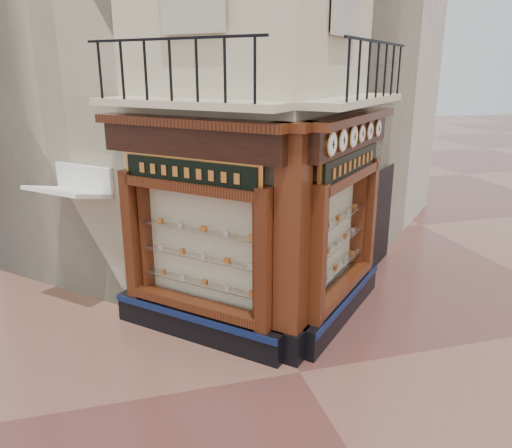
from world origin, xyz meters
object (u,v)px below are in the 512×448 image
object	(u,v)px
awning	(80,308)
clock_e	(369,131)
signboard_right	(351,163)
corner_pilaster	(292,250)
clock_c	(353,137)
signboard_left	(189,172)
clock_a	(331,144)
clock_d	(361,134)
clock_f	(378,128)
clock_b	(342,140)

from	to	relation	value
awning	clock_e	bearing A→B (deg)	-150.04
signboard_right	awning	bearing A→B (deg)	114.82
corner_pilaster	clock_e	world-z (taller)	corner_pilaster
clock_c	awning	distance (m)	6.45
signboard_left	signboard_right	world-z (taller)	signboard_right
clock_e	signboard_right	bearing A→B (deg)	169.86
corner_pilaster	clock_a	distance (m)	1.78
signboard_right	clock_d	bearing A→B (deg)	-38.59
corner_pilaster	clock_f	world-z (taller)	corner_pilaster
clock_b	clock_d	world-z (taller)	clock_b
clock_f	corner_pilaster	bearing A→B (deg)	171.66
clock_f	signboard_left	distance (m)	3.93
clock_b	clock_d	bearing A→B (deg)	0.00
corner_pilaster	signboard_right	world-z (taller)	corner_pilaster
corner_pilaster	signboard_left	bearing A→B (deg)	100.25
signboard_right	clock_a	bearing A→B (deg)	-175.25
clock_d	clock_a	bearing A→B (deg)	-180.00
corner_pilaster	clock_b	distance (m)	1.95
clock_d	clock_f	size ratio (longest dim) A/B	0.97
clock_e	clock_f	xyz separation A→B (m)	(0.39, 0.39, -0.00)
signboard_left	signboard_right	size ratio (longest dim) A/B	0.95
clock_c	signboard_right	size ratio (longest dim) A/B	0.18
clock_b	clock_c	bearing A→B (deg)	-0.00
awning	clock_f	bearing A→B (deg)	-145.55
corner_pilaster	clock_f	bearing A→B (deg)	-8.34
clock_b	clock_a	bearing A→B (deg)	180.00
clock_e	signboard_left	world-z (taller)	clock_e
clock_a	signboard_left	size ratio (longest dim) A/B	0.20
clock_f	clock_e	bearing A→B (deg)	-180.00
clock_a	clock_c	size ratio (longest dim) A/B	1.03
clock_f	clock_b	bearing A→B (deg)	-180.00
clock_e	clock_d	bearing A→B (deg)	-180.00
clock_a	signboard_left	xyz separation A→B (m)	(-2.06, 1.02, -0.52)
signboard_right	corner_pilaster	bearing A→B (deg)	169.75
clock_b	signboard_left	world-z (taller)	clock_b
clock_e	signboard_right	size ratio (longest dim) A/B	0.16
clock_b	clock_f	size ratio (longest dim) A/B	1.13
clock_a	signboard_right	size ratio (longest dim) A/B	0.19
clock_d	signboard_right	size ratio (longest dim) A/B	0.15
signboard_left	clock_f	bearing A→B (deg)	-123.98
clock_c	signboard_left	distance (m)	2.84
clock_f	clock_a	bearing A→B (deg)	-180.00
signboard_left	clock_c	bearing A→B (deg)	-141.13
corner_pilaster	awning	world-z (taller)	corner_pilaster
clock_c	clock_f	size ratio (longest dim) A/B	1.15
clock_a	signboard_left	distance (m)	2.36
clock_f	signboard_left	size ratio (longest dim) A/B	0.17
clock_e	awning	bearing A→B (deg)	119.96
clock_b	clock_e	size ratio (longest dim) A/B	1.13
awning	signboard_left	world-z (taller)	signboard_left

